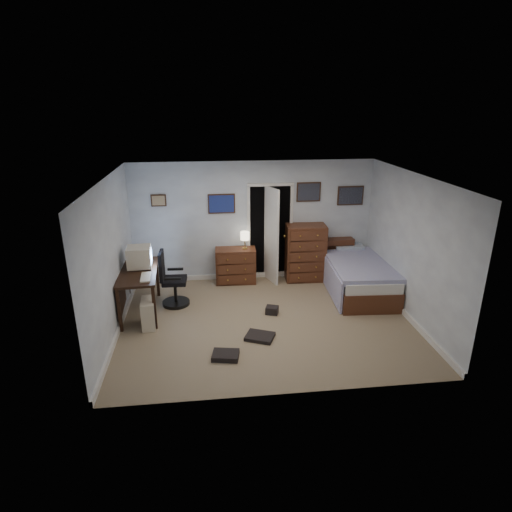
{
  "coord_description": "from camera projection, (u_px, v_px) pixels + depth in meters",
  "views": [
    {
      "loc": [
        -0.96,
        -6.57,
        3.6
      ],
      "look_at": [
        -0.14,
        0.3,
        1.1
      ],
      "focal_mm": 30.0,
      "sensor_mm": 36.0,
      "label": 1
    }
  ],
  "objects": [
    {
      "name": "headboard_bookcase",
      "position": [
        331.0,
        257.0,
        9.24
      ],
      "size": [
        0.95,
        0.28,
        0.85
      ],
      "rotation": [
        0.0,
        0.0,
        0.04
      ],
      "color": "#562B1B",
      "rests_on": "floor"
    },
    {
      "name": "media_stack",
      "position": [
        143.0,
        266.0,
        8.84
      ],
      "size": [
        0.17,
        0.17,
        0.8
      ],
      "primitive_type": "cube",
      "rotation": [
        0.0,
        0.0,
        0.03
      ],
      "color": "maroon",
      "rests_on": "floor"
    },
    {
      "name": "computer_desk",
      "position": [
        133.0,
        281.0,
        7.55
      ],
      "size": [
        0.73,
        1.44,
        0.81
      ],
      "rotation": [
        0.0,
        0.0,
        0.06
      ],
      "color": "black",
      "rests_on": "floor"
    },
    {
      "name": "tall_dresser",
      "position": [
        305.0,
        253.0,
        9.01
      ],
      "size": [
        0.84,
        0.52,
        1.2
      ],
      "primitive_type": "cube",
      "rotation": [
        0.0,
        0.0,
        -0.05
      ],
      "color": "#562B1B",
      "rests_on": "floor"
    },
    {
      "name": "keyboard",
      "position": [
        146.0,
        277.0,
        7.19
      ],
      "size": [
        0.19,
        0.44,
        0.03
      ],
      "primitive_type": "cube",
      "rotation": [
        0.0,
        0.0,
        0.06
      ],
      "color": "beige",
      "rests_on": "computer_desk"
    },
    {
      "name": "low_dresser",
      "position": [
        236.0,
        266.0,
        8.95
      ],
      "size": [
        0.85,
        0.45,
        0.74
      ],
      "primitive_type": "cube",
      "rotation": [
        0.0,
        0.0,
        -0.04
      ],
      "color": "#562B1B",
      "rests_on": "floor"
    },
    {
      "name": "wall_posters",
      "position": [
        281.0,
        198.0,
        8.78
      ],
      "size": [
        4.38,
        0.04,
        0.6
      ],
      "color": "#331E11",
      "rests_on": "floor"
    },
    {
      "name": "office_chair",
      "position": [
        172.0,
        284.0,
        7.93
      ],
      "size": [
        0.53,
        0.53,
        1.05
      ],
      "rotation": [
        0.0,
        0.0,
        -0.04
      ],
      "color": "black",
      "rests_on": "floor"
    },
    {
      "name": "table_lamp",
      "position": [
        245.0,
        236.0,
        8.76
      ],
      "size": [
        0.19,
        0.19,
        0.36
      ],
      "rotation": [
        0.0,
        0.0,
        -0.04
      ],
      "color": "gold",
      "rests_on": "low_dresser"
    },
    {
      "name": "crt_monitor",
      "position": [
        139.0,
        257.0,
        7.58
      ],
      "size": [
        0.44,
        0.41,
        0.39
      ],
      "rotation": [
        0.0,
        0.0,
        0.06
      ],
      "color": "beige",
      "rests_on": "computer_desk"
    },
    {
      "name": "bed",
      "position": [
        357.0,
        275.0,
        8.56
      ],
      "size": [
        1.28,
        2.23,
        0.71
      ],
      "rotation": [
        0.0,
        0.0,
        -0.06
      ],
      "color": "#562B1B",
      "rests_on": "floor"
    },
    {
      "name": "pc_tower",
      "position": [
        149.0,
        313.0,
        7.2
      ],
      "size": [
        0.25,
        0.46,
        0.48
      ],
      "rotation": [
        0.0,
        0.0,
        0.06
      ],
      "color": "beige",
      "rests_on": "floor"
    },
    {
      "name": "doorway",
      "position": [
        268.0,
        229.0,
        9.28
      ],
      "size": [
        0.96,
        1.12,
        2.05
      ],
      "color": "black",
      "rests_on": "floor"
    },
    {
      "name": "floor_clutter",
      "position": [
        251.0,
        337.0,
        6.87
      ],
      "size": [
        1.25,
        1.61,
        0.14
      ],
      "rotation": [
        0.0,
        0.0,
        -0.24
      ],
      "color": "black",
      "rests_on": "floor"
    },
    {
      "name": "floor",
      "position": [
        266.0,
        321.0,
        7.47
      ],
      "size": [
        5.0,
        4.0,
        0.02
      ],
      "primitive_type": "cube",
      "color": "#83755A",
      "rests_on": "ground"
    }
  ]
}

